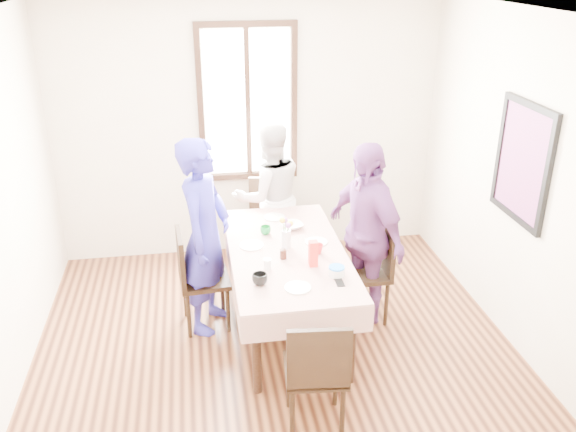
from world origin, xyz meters
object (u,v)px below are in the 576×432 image
Objects in this scene: chair_left at (205,279)px; chair_near at (315,370)px; chair_right at (364,272)px; person_left at (204,237)px; chair_far at (269,225)px; person_far at (268,196)px; dining_table at (287,290)px; person_right at (364,235)px.

chair_near is (0.70, -1.37, 0.00)m from chair_left.
person_left reaches higher than chair_right.
chair_far is at bearing 141.36° from chair_left.
chair_far is 0.53× the size of person_left.
chair_far is at bearing 31.56° from chair_right.
person_far is at bearing 99.55° from chair_far.
chair_far is (-0.70, 1.15, 0.00)m from chair_right.
chair_far is (0.00, 1.21, 0.08)m from dining_table.
person_left is (-1.38, 0.11, 0.41)m from chair_right.
dining_table is 1.93× the size of chair_far.
chair_near is 0.53× the size of person_left.
dining_table is at bearing 72.10° from chair_left.
chair_far is at bearing 95.71° from chair_near.
chair_right is at bearing -72.02° from person_left.
chair_right is 1.44m from chair_near.
chair_far is 1.31m from person_left.
person_left is 1.23m from person_far.
chair_left is 1.26m from chair_far.
chair_near is at bearing 99.55° from chair_far.
chair_far is at bearing -10.72° from person_left.
chair_near is (0.00, -1.21, 0.08)m from dining_table.
person_right reaches higher than chair_right.
chair_near is at bearing -49.14° from person_right.
person_left is (-0.68, 0.16, 0.49)m from dining_table.
person_left is at bearing 85.30° from chair_left.
person_left reaches higher than chair_far.
chair_far is 1.00× the size of chair_near.
chair_near is 0.55× the size of person_right.
person_right is (-0.02, 0.00, 0.38)m from chair_right.
chair_near is 0.58× the size of person_far.
chair_near is at bearing 78.07° from person_far.
person_far is (-0.70, 1.13, 0.33)m from chair_right.
dining_table is 1.21m from chair_near.
chair_right is at bearing 80.83° from chair_left.
person_far reaches higher than chair_far.
chair_near is (-0.70, -1.26, 0.00)m from chair_right.
chair_right is 0.38m from person_right.
chair_right is 1.00× the size of chair_far.
chair_far is (0.70, 1.04, 0.00)m from chair_left.
person_right is at bearing 130.20° from chair_far.
chair_right is 1.37m from person_far.
person_far is (0.70, 1.02, 0.33)m from chair_left.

